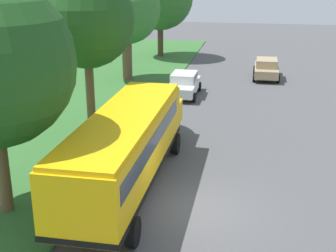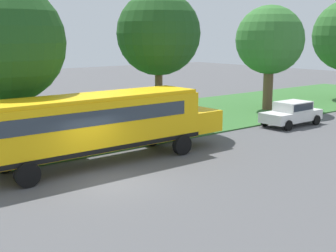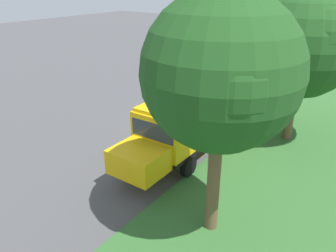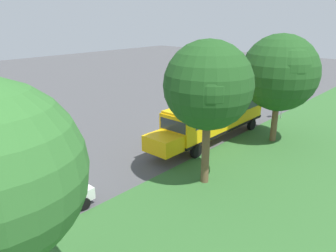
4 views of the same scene
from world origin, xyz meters
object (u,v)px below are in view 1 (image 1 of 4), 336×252
(school_bus, at_px, (127,143))
(car_tan_middle, at_px, (266,67))
(oak_tree_far_end, at_px, (124,10))
(car_white_nearest, at_px, (184,83))
(oak_tree_roadside_mid, at_px, (85,20))

(school_bus, distance_m, car_tan_middle, 21.53)
(car_tan_middle, bearing_deg, oak_tree_far_end, -166.14)
(school_bus, distance_m, car_white_nearest, 14.43)
(car_white_nearest, bearing_deg, oak_tree_far_end, 144.14)
(car_tan_middle, bearing_deg, oak_tree_roadside_mid, -123.82)
(oak_tree_roadside_mid, bearing_deg, oak_tree_far_end, 96.07)
(car_white_nearest, height_order, oak_tree_roadside_mid, oak_tree_roadside_mid)
(car_white_nearest, height_order, oak_tree_far_end, oak_tree_far_end)
(car_white_nearest, distance_m, car_tan_middle, 8.48)
(car_tan_middle, height_order, oak_tree_far_end, oak_tree_far_end)
(car_tan_middle, distance_m, oak_tree_roadside_mid, 17.80)
(car_tan_middle, distance_m, oak_tree_far_end, 11.93)
(car_white_nearest, distance_m, oak_tree_far_end, 7.76)
(school_bus, xyz_separation_m, car_tan_middle, (5.60, 20.76, -1.05))
(school_bus, xyz_separation_m, oak_tree_far_end, (-5.14, 18.11, 3.43))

